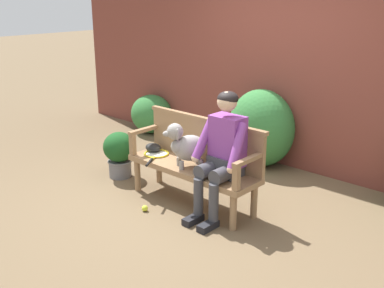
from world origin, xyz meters
name	(u,v)px	position (x,y,z in m)	size (l,w,h in m)	color
ground_plane	(192,203)	(0.00, 0.00, 0.00)	(40.00, 40.00, 0.00)	brown
brick_garden_fence	(289,62)	(0.00, 1.86, 1.35)	(8.00, 0.30, 2.71)	brown
hedge_bush_mid_left	(152,114)	(-2.31, 1.54, 0.31)	(0.72, 0.64, 0.63)	#337538
hedge_bush_mid_right	(261,128)	(-0.14, 1.50, 0.51)	(0.92, 0.73, 1.03)	#337538
garden_bench	(192,171)	(0.00, 0.00, 0.38)	(1.57, 0.47, 0.44)	#93704C
bench_backrest	(205,139)	(0.00, 0.20, 0.69)	(1.61, 0.06, 0.50)	#93704C
bench_armrest_left_end	(140,136)	(-0.74, -0.08, 0.64)	(0.06, 0.47, 0.28)	#93704C
bench_armrest_right_end	(244,168)	(0.74, -0.08, 0.64)	(0.06, 0.47, 0.28)	#93704C
person_seated	(222,151)	(0.42, -0.01, 0.71)	(0.56, 0.63, 1.31)	black
dog_on_bench	(186,145)	(-0.03, -0.06, 0.68)	(0.39, 0.47, 0.49)	gray
tennis_racket	(156,154)	(-0.54, -0.02, 0.45)	(0.43, 0.56, 0.03)	yellow
baseball_glove	(153,147)	(-0.67, 0.05, 0.48)	(0.22, 0.17, 0.09)	black
tennis_ball	(145,208)	(-0.23, -0.49, 0.03)	(0.07, 0.07, 0.07)	#CCDB33
potted_plant	(119,152)	(-1.19, -0.04, 0.33)	(0.40, 0.40, 0.58)	slate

